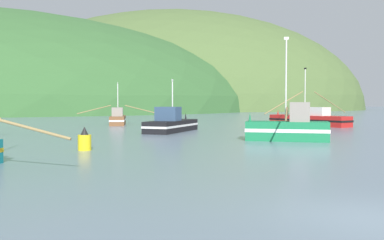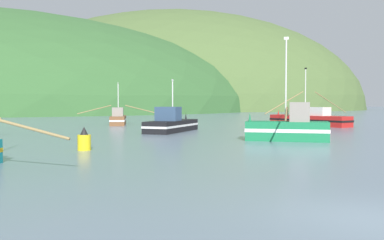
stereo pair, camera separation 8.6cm
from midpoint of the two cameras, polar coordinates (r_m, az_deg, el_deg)
ground_plane at (r=11.53m, az=23.11°, el=-12.36°), size 600.00×600.00×0.00m
hill_mid_right at (r=191.77m, az=-2.01°, el=1.50°), size 169.37×135.50×86.87m
fishing_boat_red at (r=55.02m, az=15.78°, el=0.11°), size 14.23×11.18×7.43m
fishing_boat_green at (r=32.57m, az=13.09°, el=-1.06°), size 6.60×8.37×7.91m
fishing_boat_brown at (r=55.82m, az=-10.20°, el=0.14°), size 10.64×7.53×5.68m
fishing_boat_black at (r=41.67m, az=-2.92°, el=-0.56°), size 6.33×8.67×5.29m
channel_buoy at (r=26.12m, az=-14.65°, el=-2.77°), size 0.80×0.80×1.45m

